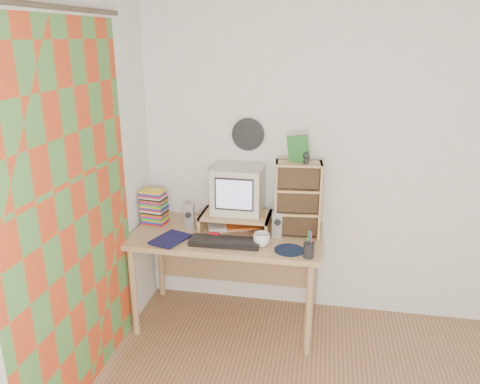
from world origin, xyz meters
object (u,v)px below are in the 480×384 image
at_px(mug, 262,239).
at_px(desk, 228,246).
at_px(crt_monitor, 238,190).
at_px(dvd_stack, 154,207).
at_px(cd_rack, 298,199).
at_px(keyboard, 225,242).
at_px(diary, 160,235).

bearing_deg(mug, desk, 142.04).
distance_m(desk, crt_monitor, 0.44).
bearing_deg(dvd_stack, cd_rack, 6.83).
distance_m(crt_monitor, keyboard, 0.44).
distance_m(dvd_stack, mug, 0.92).
distance_m(crt_monitor, cd_rack, 0.46).
bearing_deg(cd_rack, crt_monitor, 166.81).
bearing_deg(mug, crt_monitor, 126.50).
bearing_deg(cd_rack, desk, 177.40).
bearing_deg(dvd_stack, crt_monitor, 11.79).
bearing_deg(crt_monitor, cd_rack, -7.50).
height_order(dvd_stack, cd_rack, cd_rack).
height_order(crt_monitor, mug, crt_monitor).
xyz_separation_m(crt_monitor, keyboard, (-0.03, -0.34, -0.28)).
xyz_separation_m(keyboard, diary, (-0.49, 0.02, 0.01)).
height_order(crt_monitor, dvd_stack, crt_monitor).
bearing_deg(mug, keyboard, -174.04).
height_order(keyboard, diary, diary).
relative_size(desk, crt_monitor, 3.81).
distance_m(mug, diary, 0.75).
height_order(desk, mug, mug).
bearing_deg(keyboard, cd_rack, 28.27).
distance_m(keyboard, diary, 0.49).
bearing_deg(diary, crt_monitor, 51.36).
bearing_deg(keyboard, crt_monitor, 84.22).
bearing_deg(desk, diary, -153.44).
distance_m(crt_monitor, dvd_stack, 0.67).
height_order(desk, cd_rack, cd_rack).
bearing_deg(dvd_stack, desk, 3.83).
relative_size(keyboard, diary, 2.05).
distance_m(desk, keyboard, 0.29).
distance_m(desk, mug, 0.40).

